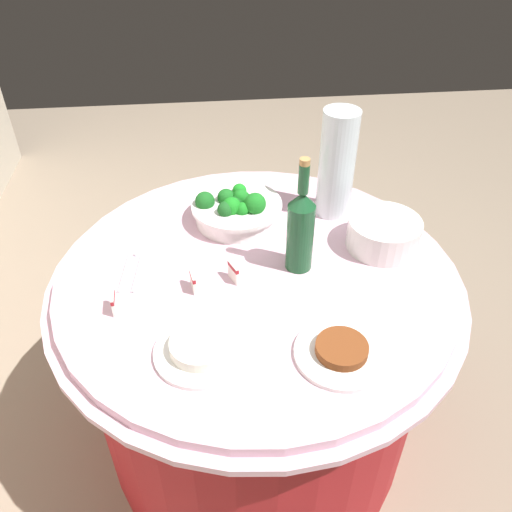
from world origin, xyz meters
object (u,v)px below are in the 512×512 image
Objects in this scene: broccoli_bowl at (236,209)px; label_placard_mid at (193,281)px; plate_stack at (384,233)px; label_placard_front at (114,302)px; food_plate_stir_fry at (341,352)px; label_placard_rear at (233,271)px; food_plate_rice at (200,348)px; wine_bottle at (301,229)px; decorative_fruit_vase at (336,170)px; serving_tongs at (131,271)px.

broccoli_bowl is 0.34m from label_placard_mid.
label_placard_front is (-0.19, 0.75, -0.01)m from plate_stack.
broccoli_bowl is 0.61m from food_plate_stir_fry.
food_plate_stir_fry is 4.00× the size of label_placard_rear.
label_placard_front is at bearing 52.48° from food_plate_rice.
decorative_fruit_vase is (0.26, -0.15, 0.02)m from wine_bottle.
plate_stack reaches higher than label_placard_mid.
serving_tongs is 0.62m from food_plate_stir_fry.
wine_bottle is at bearing -76.93° from label_placard_mid.
label_placard_front is 0.21m from label_placard_mid.
food_plate_rice is 4.00× the size of label_placard_front.
food_plate_rice is (-0.55, 0.43, -0.13)m from decorative_fruit_vase.
label_placard_mid is (-0.13, 0.55, -0.01)m from plate_stack.
plate_stack is at bearing -112.80° from broccoli_bowl.
food_plate_rice reaches higher than serving_tongs.
wine_bottle reaches higher than plate_stack.
plate_stack is 0.45m from food_plate_stir_fry.
broccoli_bowl reaches higher than label_placard_rear.
broccoli_bowl is 0.55m from food_plate_rice.
wine_bottle reaches higher than label_placard_front.
food_plate_stir_fry is 4.00× the size of label_placard_front.
broccoli_bowl reaches higher than label_placard_front.
broccoli_bowl is 5.09× the size of label_placard_front.
serving_tongs is 3.05× the size of label_placard_mid.
plate_stack is 0.65m from food_plate_rice.
wine_bottle is 0.32m from label_placard_mid.
broccoli_bowl is 0.30m from wine_bottle.
label_placard_front is 1.00× the size of label_placard_rear.
wine_bottle is at bearing -43.71° from food_plate_rice.
food_plate_stir_fry is at bearing 169.67° from decorative_fruit_vase.
plate_stack reaches higher than food_plate_rice.
serving_tongs is 3.05× the size of label_placard_front.
serving_tongs is at bearing 62.41° from label_placard_mid.
decorative_fruit_vase is 6.18× the size of label_placard_front.
decorative_fruit_vase is 1.55× the size of food_plate_rice.
label_placard_front is (-0.39, 0.64, -0.12)m from decorative_fruit_vase.
decorative_fruit_vase is at bearing -58.98° from label_placard_front.
label_placard_mid is (0.26, 0.34, 0.02)m from food_plate_stir_fry.
wine_bottle is 0.99× the size of decorative_fruit_vase.
label_placard_rear is (0.03, -0.11, 0.00)m from label_placard_mid.
label_placard_mid is (0.22, 0.01, 0.01)m from food_plate_rice.
food_plate_stir_fry is at bearing -124.72° from serving_tongs.
broccoli_bowl reaches higher than food_plate_stir_fry.
food_plate_rice is at bearing 123.62° from plate_stack.
label_placard_rear is (-0.04, 0.18, -0.10)m from wine_bottle.
label_placard_mid and label_placard_rear have the same top height.
plate_stack is at bearing -76.38° from label_placard_mid.
serving_tongs is 0.36m from food_plate_rice.
food_plate_stir_fry is at bearing -172.23° from wine_bottle.
plate_stack is at bearing -76.38° from label_placard_rear.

